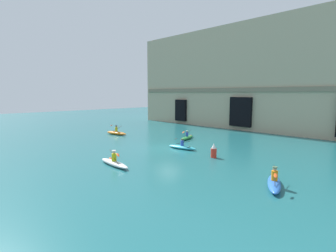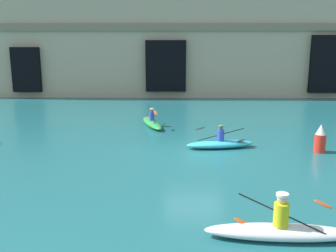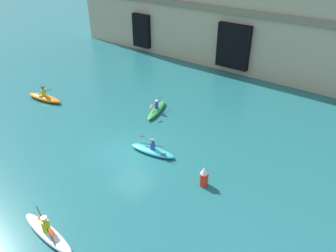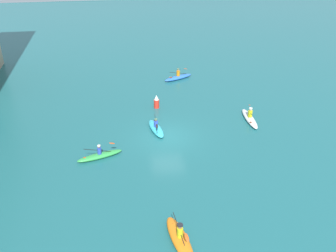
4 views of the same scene
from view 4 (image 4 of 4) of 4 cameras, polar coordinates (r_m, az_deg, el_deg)
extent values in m
plane|color=#1E6066|center=(28.33, -0.06, -1.69)|extent=(120.00, 120.00, 0.00)
ellipsoid|color=white|center=(31.37, 12.33, 1.11)|extent=(3.55, 0.83, 0.34)
cylinder|color=gold|center=(31.17, 12.41, 1.84)|extent=(0.35, 0.35, 0.55)
sphere|color=beige|center=(31.00, 12.49, 2.49)|extent=(0.23, 0.23, 0.23)
cylinder|color=silver|center=(30.96, 12.50, 2.65)|extent=(0.29, 0.29, 0.06)
cylinder|color=black|center=(31.16, 12.42, 1.89)|extent=(1.93, 0.54, 0.79)
ellipsoid|color=#D84C19|center=(31.80, 12.33, 3.13)|extent=(0.46, 0.28, 0.20)
ellipsoid|color=#D84C19|center=(30.53, 12.51, 0.60)|extent=(0.46, 0.28, 0.20)
ellipsoid|color=green|center=(26.23, -10.35, -4.48)|extent=(1.60, 3.24, 0.33)
cylinder|color=#2D47B7|center=(26.01, -10.43, -3.73)|extent=(0.28, 0.28, 0.47)
sphere|color=#9E704C|center=(25.84, -10.49, -3.11)|extent=(0.18, 0.18, 0.18)
cylinder|color=silver|center=(25.81, -10.50, -2.97)|extent=(0.23, 0.23, 0.06)
cylinder|color=black|center=(26.00, -10.43, -3.68)|extent=(0.59, 2.02, 0.79)
ellipsoid|color=#D84C19|center=(26.01, -8.53, -2.62)|extent=(0.29, 0.46, 0.20)
ellipsoid|color=#D84C19|center=(26.02, -12.33, -4.74)|extent=(0.29, 0.46, 0.20)
ellipsoid|color=#33B2C6|center=(29.17, -1.84, -0.38)|extent=(3.09, 1.26, 0.34)
cylinder|color=#2D47B7|center=(28.97, -1.85, 0.32)|extent=(0.30, 0.30, 0.48)
sphere|color=brown|center=(28.82, -1.86, 0.91)|extent=(0.19, 0.19, 0.19)
cylinder|color=#4C6B4C|center=(28.79, -1.86, 1.04)|extent=(0.23, 0.23, 0.06)
cylinder|color=black|center=(28.96, -1.85, 0.36)|extent=(2.01, 0.14, 0.62)
ellipsoid|color=black|center=(29.87, -1.99, 0.71)|extent=(0.44, 0.20, 0.17)
ellipsoid|color=black|center=(28.06, -1.71, -0.01)|extent=(0.44, 0.20, 0.17)
ellipsoid|color=orange|center=(19.69, 1.81, -16.87)|extent=(3.47, 1.34, 0.41)
cylinder|color=gold|center=(19.36, 1.83, -15.89)|extent=(0.31, 0.31, 0.53)
sphere|color=#9E704C|center=(19.09, 1.85, -15.05)|extent=(0.24, 0.24, 0.24)
cylinder|color=#232328|center=(19.02, 1.86, -14.84)|extent=(0.30, 0.30, 0.06)
cylinder|color=black|center=(19.34, 1.83, -15.83)|extent=(1.91, 0.41, 0.99)
ellipsoid|color=#D84C19|center=(20.21, 0.88, -15.12)|extent=(0.44, 0.26, 0.24)
ellipsoid|color=#D84C19|center=(18.48, 2.89, -16.60)|extent=(0.44, 0.26, 0.24)
ellipsoid|color=blue|center=(39.16, 1.55, 7.40)|extent=(2.06, 3.29, 0.39)
cylinder|color=orange|center=(38.99, 1.56, 8.04)|extent=(0.35, 0.35, 0.55)
sphere|color=tan|center=(38.86, 1.57, 8.57)|extent=(0.22, 0.22, 0.22)
cylinder|color=#4C6B4C|center=(38.83, 1.57, 8.70)|extent=(0.28, 0.28, 0.06)
cylinder|color=black|center=(38.98, 1.56, 8.08)|extent=(0.96, 1.93, 0.62)
ellipsoid|color=#D84C19|center=(39.43, 2.68, 8.70)|extent=(0.35, 0.47, 0.17)
ellipsoid|color=#D84C19|center=(38.55, 0.42, 7.44)|extent=(0.35, 0.47, 0.17)
cylinder|color=red|center=(32.76, -1.76, 3.42)|extent=(0.47, 0.47, 0.77)
cone|color=white|center=(32.51, -1.77, 4.37)|extent=(0.40, 0.40, 0.43)
camera|label=1|loc=(47.85, 17.97, 16.31)|focal=28.00mm
camera|label=2|loc=(31.62, 28.58, 6.99)|focal=40.00mm
camera|label=3|loc=(39.66, 15.52, 23.81)|focal=35.00mm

